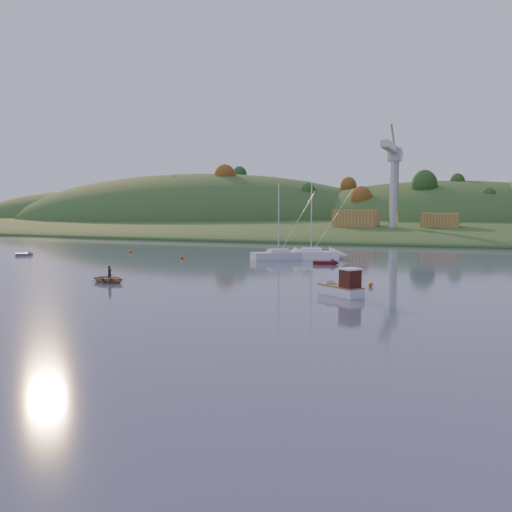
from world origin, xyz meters
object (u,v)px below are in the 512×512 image
(sailboat_near, at_px, (279,255))
(sailboat_far, at_px, (311,254))
(fishing_boat, at_px, (338,287))
(canoe, at_px, (110,279))
(red_tender, at_px, (329,263))
(grey_dinghy, at_px, (27,254))

(sailboat_near, xyz_separation_m, sailboat_far, (4.33, 2.86, 0.01))
(fishing_boat, bearing_deg, sailboat_far, -33.11)
(sailboat_near, bearing_deg, fishing_boat, -103.77)
(canoe, distance_m, red_tender, 31.72)
(fishing_boat, height_order, red_tender, fishing_boat)
(fishing_boat, distance_m, sailboat_near, 34.99)
(fishing_boat, distance_m, sailboat_far, 35.91)
(sailboat_far, bearing_deg, sailboat_near, -161.59)
(sailboat_near, bearing_deg, canoe, -146.41)
(sailboat_near, height_order, sailboat_far, sailboat_far)
(sailboat_near, xyz_separation_m, grey_dinghy, (-40.75, -8.09, -0.52))
(canoe, bearing_deg, sailboat_near, -6.56)
(fishing_boat, distance_m, grey_dinghy, 61.34)
(fishing_boat, xyz_separation_m, grey_dinghy, (-56.88, 22.96, -0.54))
(sailboat_near, height_order, canoe, sailboat_near)
(sailboat_near, relative_size, red_tender, 3.14)
(canoe, xyz_separation_m, red_tender, (17.46, 26.48, -0.13))
(sailboat_far, bearing_deg, canoe, -125.70)
(red_tender, relative_size, grey_dinghy, 1.22)
(canoe, height_order, red_tender, red_tender)
(sailboat_far, height_order, canoe, sailboat_far)
(sailboat_near, distance_m, sailboat_far, 5.19)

